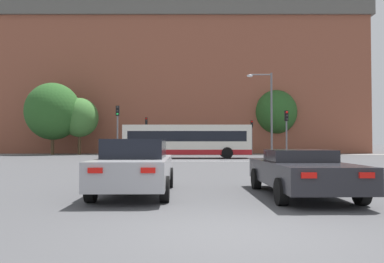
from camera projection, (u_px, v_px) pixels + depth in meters
ground_plane at (233, 234)px, 5.94m from camera, size 400.00×400.00×0.00m
stop_line_strip at (200, 161)px, 28.47m from camera, size 9.61×0.30×0.01m
far_pavement at (197, 154)px, 43.25m from camera, size 70.67×2.50×0.01m
brick_civic_building at (182, 85)px, 54.98m from camera, size 48.87×16.46×25.62m
car_saloon_left at (134, 166)px, 10.48m from camera, size 2.07×4.78×1.54m
car_roadster_right at (299, 171)px, 10.15m from camera, size 2.16×4.93×1.24m
bus_crossing_lead at (186, 141)px, 33.60m from camera, size 11.26×2.74×2.96m
traffic_light_near_left at (116, 124)px, 29.02m from camera, size 0.26×0.31×4.28m
traffic_light_far_left at (145, 130)px, 42.49m from camera, size 0.26×0.31×4.25m
traffic_light_far_right at (251, 132)px, 42.50m from camera, size 0.26×0.31×3.91m
traffic_light_near_right at (285, 127)px, 28.44m from camera, size 0.26×0.31×3.85m
street_lamp_junction at (266, 106)px, 31.57m from camera, size 2.17×0.36×7.31m
pedestrian_waiting at (137, 145)px, 43.96m from camera, size 0.34×0.45×1.81m
pedestrian_walking_east at (237, 146)px, 43.40m from camera, size 0.30×0.44×1.73m
pedestrian_walking_west at (104, 147)px, 42.99m from camera, size 0.32×0.45×1.60m
tree_by_building at (274, 112)px, 47.50m from camera, size 5.35×5.35×8.06m
tree_kerbside at (52, 111)px, 42.74m from camera, size 6.22×6.22×8.22m
tree_distant at (78, 118)px, 43.33m from camera, size 4.31×4.31×6.56m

